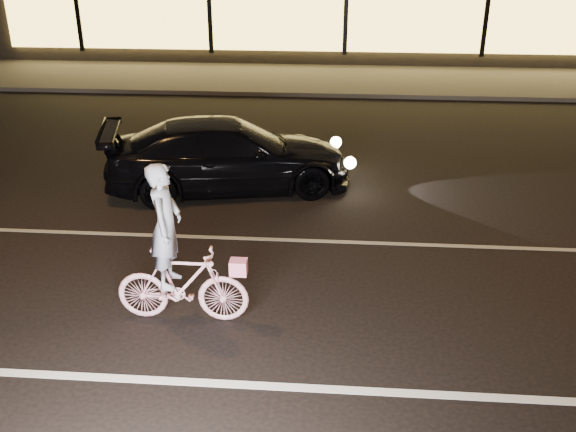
{
  "coord_description": "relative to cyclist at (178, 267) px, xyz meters",
  "views": [
    {
      "loc": [
        -0.2,
        -6.99,
        4.59
      ],
      "look_at": [
        -0.79,
        0.6,
        1.07
      ],
      "focal_mm": 40.0,
      "sensor_mm": 36.0,
      "label": 1
    }
  ],
  "objects": [
    {
      "name": "sedan",
      "position": [
        -0.08,
        4.39,
        -0.09
      ],
      "size": [
        4.8,
        2.79,
        1.31
      ],
      "rotation": [
        0.0,
        0.0,
        1.8
      ],
      "color": "black",
      "rests_on": "ground"
    },
    {
      "name": "ground",
      "position": [
        2.07,
        0.29,
        -0.74
      ],
      "size": [
        90.0,
        90.0,
        0.0
      ],
      "primitive_type": "plane",
      "color": "black",
      "rests_on": "ground"
    },
    {
      "name": "lane_stripe_far",
      "position": [
        2.07,
        2.29,
        -0.74
      ],
      "size": [
        60.0,
        0.1,
        0.01
      ],
      "primitive_type": "cube",
      "color": "gray",
      "rests_on": "ground"
    },
    {
      "name": "cyclist",
      "position": [
        0.0,
        0.0,
        0.0
      ],
      "size": [
        1.66,
        0.57,
        2.09
      ],
      "rotation": [
        0.0,
        0.0,
        1.57
      ],
      "color": "#D53F67",
      "rests_on": "ground"
    },
    {
      "name": "sidewalk",
      "position": [
        2.07,
        13.29,
        -0.68
      ],
      "size": [
        30.0,
        4.0,
        0.12
      ],
      "primitive_type": "cube",
      "color": "#383533",
      "rests_on": "ground"
    },
    {
      "name": "lane_stripe_near",
      "position": [
        2.07,
        -1.21,
        -0.74
      ],
      "size": [
        60.0,
        0.12,
        0.01
      ],
      "primitive_type": "cube",
      "color": "silver",
      "rests_on": "ground"
    }
  ]
}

